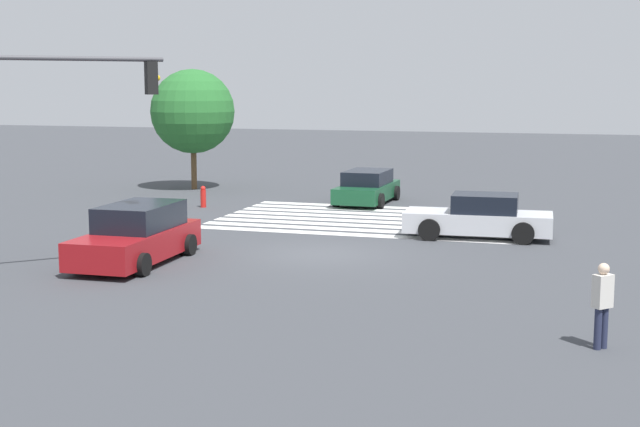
{
  "coord_description": "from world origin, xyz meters",
  "views": [
    {
      "loc": [
        -7.37,
        24.32,
        4.93
      ],
      "look_at": [
        0.0,
        0.0,
        1.19
      ],
      "focal_mm": 50.0,
      "sensor_mm": 36.0,
      "label": 1
    }
  ],
  "objects_px": {
    "car_4": "(480,218)",
    "fire_hydrant": "(203,197)",
    "tree_corner_a": "(193,111)",
    "pedestrian": "(602,301)",
    "car_3": "(367,188)",
    "car_2": "(137,236)"
  },
  "relations": [
    {
      "from": "car_4",
      "to": "fire_hydrant",
      "type": "xyz_separation_m",
      "value": [
        11.4,
        -3.96,
        -0.23
      ]
    },
    {
      "from": "tree_corner_a",
      "to": "fire_hydrant",
      "type": "distance_m",
      "value": 7.04
    },
    {
      "from": "pedestrian",
      "to": "fire_hydrant",
      "type": "distance_m",
      "value": 21.53
    },
    {
      "from": "fire_hydrant",
      "to": "car_3",
      "type": "bearing_deg",
      "value": -152.62
    },
    {
      "from": "pedestrian",
      "to": "car_2",
      "type": "bearing_deg",
      "value": 22.53
    },
    {
      "from": "car_2",
      "to": "fire_hydrant",
      "type": "relative_size",
      "value": 5.58
    },
    {
      "from": "car_4",
      "to": "tree_corner_a",
      "type": "height_order",
      "value": "tree_corner_a"
    },
    {
      "from": "car_4",
      "to": "car_2",
      "type": "bearing_deg",
      "value": 35.2
    },
    {
      "from": "tree_corner_a",
      "to": "fire_hydrant",
      "type": "xyz_separation_m",
      "value": [
        -2.96,
        5.54,
        -3.19
      ]
    },
    {
      "from": "car_3",
      "to": "car_4",
      "type": "distance_m",
      "value": 8.9
    },
    {
      "from": "car_3",
      "to": "pedestrian",
      "type": "height_order",
      "value": "pedestrian"
    },
    {
      "from": "car_2",
      "to": "fire_hydrant",
      "type": "height_order",
      "value": "car_2"
    },
    {
      "from": "car_2",
      "to": "car_3",
      "type": "height_order",
      "value": "car_2"
    },
    {
      "from": "car_3",
      "to": "fire_hydrant",
      "type": "xyz_separation_m",
      "value": [
        5.96,
        3.09,
        -0.22
      ]
    },
    {
      "from": "car_2",
      "to": "car_4",
      "type": "bearing_deg",
      "value": 126.67
    },
    {
      "from": "car_3",
      "to": "pedestrian",
      "type": "bearing_deg",
      "value": 27.36
    },
    {
      "from": "car_4",
      "to": "car_3",
      "type": "bearing_deg",
      "value": -55.25
    },
    {
      "from": "car_4",
      "to": "pedestrian",
      "type": "distance_m",
      "value": 12.02
    },
    {
      "from": "car_3",
      "to": "fire_hydrant",
      "type": "height_order",
      "value": "car_3"
    },
    {
      "from": "pedestrian",
      "to": "car_3",
      "type": "bearing_deg",
      "value": -20.14
    },
    {
      "from": "fire_hydrant",
      "to": "tree_corner_a",
      "type": "bearing_deg",
      "value": -61.91
    },
    {
      "from": "car_4",
      "to": "tree_corner_a",
      "type": "distance_m",
      "value": 17.47
    }
  ]
}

